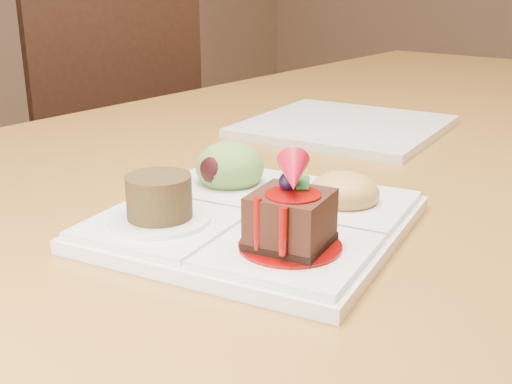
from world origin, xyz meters
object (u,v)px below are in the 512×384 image
Objects in this scene: dining_table at (423,173)px; chair_left at (142,175)px; sampler_plate at (256,207)px; second_plate at (345,126)px.

dining_table is 1.93× the size of chair_left.
sampler_plate is at bearing -84.96° from dining_table.
dining_table is 0.14m from second_plate.
second_plate is (-0.09, -0.08, 0.07)m from dining_table.
sampler_plate is 0.40m from second_plate.
second_plate is (-0.13, 0.37, -0.01)m from sampler_plate.
chair_left is at bearing 133.88° from sampler_plate.
second_plate is (0.61, -0.14, 0.23)m from chair_left.
sampler_plate is at bearing 72.51° from chair_left.
sampler_plate reaches higher than second_plate.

